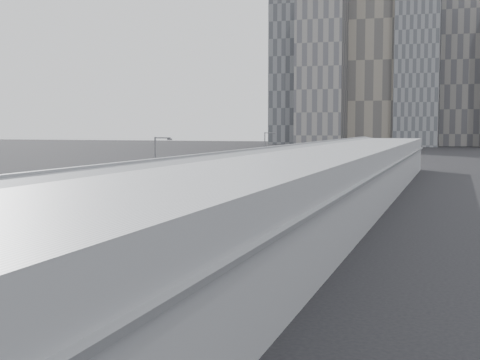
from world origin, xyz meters
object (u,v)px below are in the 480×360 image
at_px(bus_4, 243,191).
at_px(bus_7, 312,170).
at_px(street_lamp_near, 157,169).
at_px(street_lamp_far, 266,153).
at_px(bus_2, 146,224).
at_px(bus_3, 201,205).
at_px(suv, 314,165).
at_px(bus_5, 277,181).
at_px(bus_1, 38,257).
at_px(shipping_container, 285,168).
at_px(bus_6, 300,175).
at_px(bus_8, 332,165).

xyz_separation_m(bus_4, bus_7, (-0.48, 41.84, -0.15)).
bearing_deg(street_lamp_near, street_lamp_far, 89.94).
relative_size(bus_2, bus_3, 0.98).
distance_m(street_lamp_near, street_lamp_far, 42.95).
xyz_separation_m(bus_2, suv, (-6.77, 99.04, -0.78)).
bearing_deg(bus_2, street_lamp_near, 114.68).
bearing_deg(bus_5, suv, 93.13).
xyz_separation_m(bus_1, bus_7, (-0.79, 83.42, 0.00)).
relative_size(bus_4, street_lamp_near, 1.63).
xyz_separation_m(bus_5, shipping_container, (-8.35, 37.21, -0.50)).
xyz_separation_m(bus_6, bus_7, (-1.01, 13.81, -0.15)).
height_order(bus_8, suv, bus_8).
height_order(bus_4, bus_8, bus_4).
relative_size(bus_5, street_lamp_near, 1.71).
relative_size(bus_1, bus_5, 0.87).
height_order(bus_5, shipping_container, bus_5).
bearing_deg(bus_1, street_lamp_far, 94.17).
bearing_deg(bus_5, bus_4, -93.90).
relative_size(bus_1, bus_8, 0.97).
distance_m(bus_1, shipping_container, 94.50).
distance_m(bus_4, bus_8, 57.52).
xyz_separation_m(bus_8, street_lamp_near, (-6.87, -67.54, 3.25)).
distance_m(bus_6, suv, 44.20).
height_order(bus_6, shipping_container, bus_6).
xyz_separation_m(bus_3, bus_7, (-0.66, 56.09, -0.09)).
bearing_deg(bus_5, bus_8, 86.46).
xyz_separation_m(bus_2, bus_3, (-0.39, 13.09, 0.03)).
xyz_separation_m(bus_7, street_lamp_far, (-6.03, -8.92, 3.37)).
distance_m(bus_6, street_lamp_far, 9.16).
height_order(bus_3, bus_8, bus_3).
xyz_separation_m(street_lamp_far, shipping_container, (-1.69, 19.62, -3.66)).
xyz_separation_m(bus_1, bus_6, (0.22, 69.61, 0.15)).
bearing_deg(bus_7, bus_5, -91.23).
bearing_deg(bus_2, shipping_container, 98.61).
relative_size(bus_1, bus_3, 0.94).
height_order(bus_1, bus_7, same).
bearing_deg(bus_4, bus_2, -91.38).
bearing_deg(bus_3, bus_6, 86.83).
relative_size(bus_4, bus_7, 1.10).
xyz_separation_m(bus_3, bus_6, (0.36, 42.28, 0.06)).
height_order(bus_4, bus_6, bus_6).
distance_m(bus_2, street_lamp_far, 60.76).
height_order(bus_3, bus_7, bus_3).
height_order(bus_2, bus_5, bus_5).
distance_m(bus_1, bus_3, 27.33).
distance_m(bus_3, bus_4, 14.25).
relative_size(bus_8, shipping_container, 2.39).
relative_size(bus_5, bus_7, 1.15).
distance_m(bus_7, street_lamp_near, 52.32).
relative_size(bus_6, street_lamp_far, 1.62).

